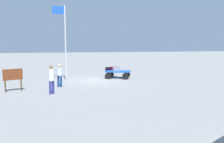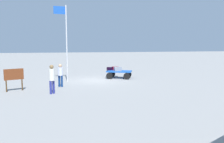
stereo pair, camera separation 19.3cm
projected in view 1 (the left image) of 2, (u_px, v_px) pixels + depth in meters
ground_plane at (95, 80)px, 18.82m from camera, size 120.00×120.00×0.00m
luggage_cart at (118, 73)px, 19.96m from camera, size 2.34×1.95×0.65m
suitcase_tan at (116, 69)px, 19.78m from camera, size 0.62×0.42×0.35m
suitcase_olive at (108, 69)px, 20.38m from camera, size 0.47×0.34×0.26m
suitcase_dark at (114, 68)px, 20.61m from camera, size 0.64×0.36×0.28m
worker_lead at (60, 74)px, 15.88m from camera, size 0.44×0.44×1.58m
worker_trailing at (51, 77)px, 13.67m from camera, size 0.45×0.45×1.72m
flagpole at (64, 37)px, 17.88m from camera, size 0.97×0.22×5.85m
signboard at (13, 76)px, 14.40m from camera, size 1.10×0.51×1.40m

